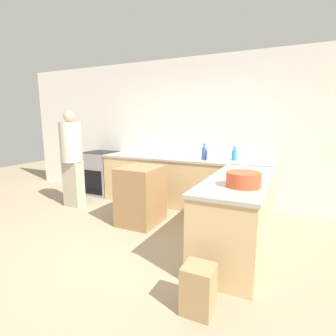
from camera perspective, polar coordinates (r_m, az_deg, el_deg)
name	(u,v)px	position (r m, az deg, el deg)	size (l,w,h in m)	color
ground_plane	(119,254)	(3.33, -10.60, -17.93)	(14.00, 14.00, 0.00)	tan
wall_back	(191,132)	(5.05, 4.95, 7.87)	(8.00, 0.06, 2.70)	white
counter_back	(183,182)	(4.84, 3.31, -3.01)	(3.14, 0.68, 0.90)	#D6B27A
counter_peninsula	(237,214)	(3.35, 14.89, -9.56)	(0.69, 1.90, 0.90)	#D6B27A
range_oven	(101,173)	(5.81, -14.37, -1.02)	(0.65, 0.66, 0.91)	#99999E
island_table	(141,195)	(4.04, -5.91, -5.92)	(0.56, 0.67, 0.88)	#997047
mixing_bowl	(243,179)	(2.80, 16.09, -2.39)	(0.35, 0.35, 0.15)	#DB512D
water_bottle_blue	(204,153)	(4.56, 7.88, 3.21)	(0.09, 0.09, 0.28)	#386BB7
dish_soap_bottle	(234,155)	(4.61, 14.26, 2.82)	(0.09, 0.09, 0.23)	#338CBF
vinegar_bottle_clear	(209,155)	(4.50, 8.85, 2.75)	(0.08, 0.08, 0.22)	silver
person_by_range	(72,156)	(5.02, -20.21, 2.47)	(0.38, 0.38, 1.73)	#ADA38E
paper_bag	(198,289)	(2.38, 6.63, -24.71)	(0.25, 0.24, 0.41)	#A88456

